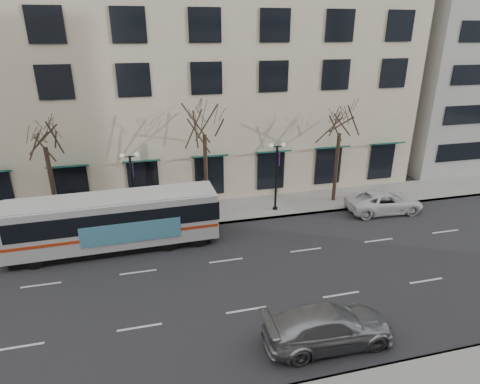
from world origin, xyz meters
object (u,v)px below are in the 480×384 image
object	(u,v)px
lamp_post_right	(276,174)
city_bus	(114,220)
white_pickup	(384,202)
tree_far_left	(42,132)
silver_car	(328,327)
lamp_post_left	(133,186)
tree_far_mid	(204,121)
tree_far_right	(341,120)

from	to	relation	value
lamp_post_right	city_bus	world-z (taller)	lamp_post_right
white_pickup	tree_far_left	bearing A→B (deg)	87.19
lamp_post_right	silver_car	xyz separation A→B (m)	(-2.17, -13.39, -2.13)
lamp_post_right	white_pickup	distance (m)	8.28
city_bus	lamp_post_left	bearing A→B (deg)	65.05
lamp_post_left	tree_far_left	bearing A→B (deg)	173.17
tree_far_mid	white_pickup	distance (m)	14.38
tree_far_left	lamp_post_left	world-z (taller)	tree_far_left
silver_car	white_pickup	size ratio (longest dim) A/B	1.01
tree_far_mid	tree_far_right	distance (m)	10.01
tree_far_left	tree_far_right	world-z (taller)	tree_far_left
tree_far_right	white_pickup	bearing A→B (deg)	-43.39
tree_far_left	lamp_post_left	bearing A→B (deg)	-6.83
tree_far_left	white_pickup	distance (m)	23.65
city_bus	tree_far_mid	bearing A→B (deg)	27.04
lamp_post_left	white_pickup	distance (m)	17.98
lamp_post_left	lamp_post_right	size ratio (longest dim) A/B	1.00
lamp_post_right	city_bus	bearing A→B (deg)	-166.10
tree_far_right	silver_car	xyz separation A→B (m)	(-7.17, -13.99, -5.60)
lamp_post_right	silver_car	bearing A→B (deg)	-99.23
tree_far_mid	lamp_post_right	size ratio (longest dim) A/B	1.64
tree_far_right	lamp_post_right	world-z (taller)	tree_far_right
lamp_post_left	silver_car	xyz separation A→B (m)	(7.83, -13.39, -2.13)
lamp_post_left	white_pickup	size ratio (longest dim) A/B	0.93
tree_far_right	white_pickup	distance (m)	6.80
lamp_post_left	white_pickup	world-z (taller)	lamp_post_left
silver_car	white_pickup	bearing A→B (deg)	-40.12
tree_far_left	city_bus	distance (m)	7.02
tree_far_mid	lamp_post_left	xyz separation A→B (m)	(-4.99, -0.60, -3.96)
tree_far_left	lamp_post_right	size ratio (longest dim) A/B	1.60
tree_far_mid	white_pickup	bearing A→B (deg)	-11.53
city_bus	white_pickup	xyz separation A→B (m)	(18.94, 0.77, -1.08)
tree_far_right	city_bus	size ratio (longest dim) A/B	0.64
tree_far_left	tree_far_right	bearing A→B (deg)	0.00
tree_far_left	city_bus	xyz separation A→B (m)	(3.81, -3.37, -4.84)
lamp_post_left	silver_car	size ratio (longest dim) A/B	0.93
tree_far_mid	silver_car	size ratio (longest dim) A/B	1.52
tree_far_mid	lamp_post_right	distance (m)	6.41
tree_far_left	lamp_post_right	xyz separation A→B (m)	(15.01, -0.60, -3.75)
city_bus	silver_car	world-z (taller)	city_bus
lamp_post_left	silver_car	distance (m)	15.65
tree_far_right	lamp_post_left	bearing A→B (deg)	-177.71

